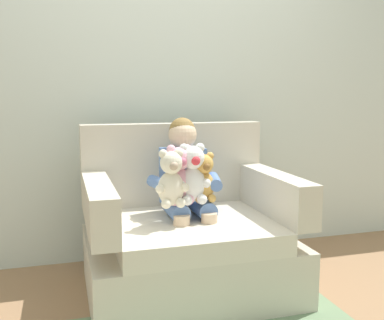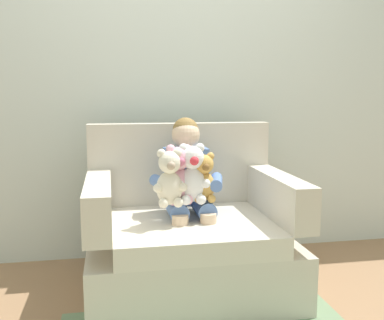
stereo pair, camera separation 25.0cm
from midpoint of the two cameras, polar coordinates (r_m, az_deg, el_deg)
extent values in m
plane|color=#936D4C|center=(2.78, -3.04, -16.49)|extent=(8.00, 8.00, 0.00)
cube|color=silver|center=(3.24, -6.26, 10.64)|extent=(6.00, 0.10, 2.60)
cube|color=beige|center=(2.72, -3.07, -13.29)|extent=(1.18, 0.92, 0.34)
cube|color=beige|center=(2.58, -2.75, -9.14)|extent=(0.90, 0.78, 0.12)
cube|color=beige|center=(2.94, -4.91, -0.44)|extent=(1.18, 0.14, 0.53)
cube|color=beige|center=(2.46, -14.71, -5.79)|extent=(0.14, 0.78, 0.25)
cube|color=beige|center=(2.69, 8.09, -4.36)|extent=(0.14, 0.78, 0.25)
cube|color=#597AB7|center=(2.71, -3.79, -2.07)|extent=(0.26, 0.16, 0.34)
sphere|color=beige|center=(2.67, -3.84, 3.22)|extent=(0.17, 0.17, 0.17)
sphere|color=olive|center=(2.68, -3.89, 3.79)|extent=(0.16, 0.16, 0.16)
cylinder|color=#597AB7|center=(2.60, -4.85, -6.34)|extent=(0.11, 0.26, 0.11)
cylinder|color=beige|center=(2.53, -4.21, -10.36)|extent=(0.09, 0.09, 0.30)
cylinder|color=#597AB7|center=(2.64, -1.43, -6.11)|extent=(0.11, 0.26, 0.11)
cylinder|color=beige|center=(2.56, -0.65, -10.06)|extent=(0.09, 0.09, 0.30)
cylinder|color=#597AB7|center=(2.57, -6.69, -3.15)|extent=(0.13, 0.27, 0.07)
cylinder|color=#597AB7|center=(2.64, 0.19, -2.78)|extent=(0.13, 0.27, 0.07)
ellipsoid|color=#EAA8BC|center=(2.51, -4.54, -3.24)|extent=(0.15, 0.13, 0.20)
sphere|color=#EAA8BC|center=(2.47, -4.52, 0.17)|extent=(0.13, 0.13, 0.13)
sphere|color=#CC6684|center=(2.42, -4.23, -0.25)|extent=(0.05, 0.05, 0.05)
sphere|color=#EAA8BC|center=(2.46, -5.60, 1.34)|extent=(0.05, 0.05, 0.05)
sphere|color=#EAA8BC|center=(2.46, -6.02, -3.27)|extent=(0.05, 0.05, 0.05)
sphere|color=#EAA8BC|center=(2.47, -5.21, -5.25)|extent=(0.06, 0.06, 0.06)
sphere|color=#EAA8BC|center=(2.48, -3.54, 1.42)|extent=(0.05, 0.05, 0.05)
sphere|color=#EAA8BC|center=(2.49, -2.71, -3.09)|extent=(0.05, 0.05, 0.05)
sphere|color=#EAA8BC|center=(2.48, -3.28, -5.13)|extent=(0.06, 0.06, 0.06)
ellipsoid|color=gold|center=(2.55, -1.38, -3.39)|extent=(0.13, 0.11, 0.17)
sphere|color=gold|center=(2.52, -1.32, -0.54)|extent=(0.11, 0.11, 0.11)
sphere|color=brown|center=(2.47, -1.02, -0.91)|extent=(0.04, 0.04, 0.04)
sphere|color=gold|center=(2.50, -2.21, 0.44)|extent=(0.04, 0.04, 0.04)
sphere|color=gold|center=(2.50, -2.56, -3.43)|extent=(0.04, 0.04, 0.04)
sphere|color=gold|center=(2.51, -1.87, -5.08)|extent=(0.05, 0.05, 0.05)
sphere|color=gold|center=(2.52, -0.51, 0.51)|extent=(0.04, 0.04, 0.04)
sphere|color=gold|center=(2.53, 0.18, -3.27)|extent=(0.04, 0.04, 0.04)
sphere|color=gold|center=(2.53, -0.29, -4.97)|extent=(0.05, 0.05, 0.05)
ellipsoid|color=silver|center=(2.45, -5.65, -3.68)|extent=(0.15, 0.12, 0.19)
sphere|color=silver|center=(2.41, -5.64, -0.38)|extent=(0.12, 0.12, 0.12)
sphere|color=tan|center=(2.36, -5.39, -0.80)|extent=(0.05, 0.05, 0.05)
sphere|color=silver|center=(2.40, -6.70, 0.77)|extent=(0.05, 0.05, 0.05)
sphere|color=silver|center=(2.40, -7.12, -3.73)|extent=(0.05, 0.05, 0.05)
sphere|color=silver|center=(2.41, -6.32, -5.65)|extent=(0.05, 0.05, 0.05)
sphere|color=silver|center=(2.42, -4.68, 0.85)|extent=(0.05, 0.05, 0.05)
sphere|color=silver|center=(2.43, -3.88, -3.55)|extent=(0.05, 0.05, 0.05)
sphere|color=silver|center=(2.42, -4.44, -5.54)|extent=(0.05, 0.05, 0.05)
ellipsoid|color=white|center=(2.52, -2.89, -3.16)|extent=(0.16, 0.13, 0.20)
sphere|color=white|center=(2.48, -2.85, 0.30)|extent=(0.13, 0.13, 0.13)
sphere|color=#DB333D|center=(2.42, -2.52, -0.13)|extent=(0.05, 0.05, 0.05)
sphere|color=white|center=(2.47, -3.94, 1.49)|extent=(0.05, 0.05, 0.05)
sphere|color=white|center=(2.46, -4.36, -3.20)|extent=(0.05, 0.05, 0.05)
sphere|color=white|center=(2.47, -3.53, -5.21)|extent=(0.06, 0.06, 0.06)
sphere|color=white|center=(2.49, -1.86, 1.57)|extent=(0.05, 0.05, 0.05)
sphere|color=white|center=(2.50, -1.02, -3.01)|extent=(0.05, 0.05, 0.05)
sphere|color=white|center=(2.49, -1.59, -5.08)|extent=(0.06, 0.06, 0.06)
camera|label=1|loc=(0.13, -92.86, -0.43)|focal=41.66mm
camera|label=2|loc=(0.13, 87.14, 0.43)|focal=41.66mm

